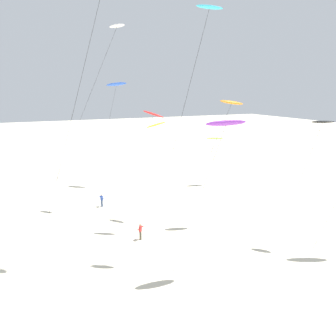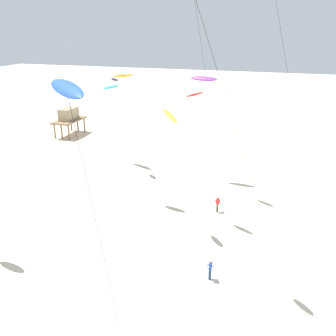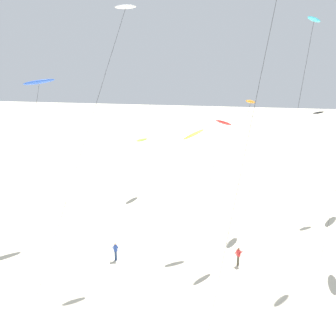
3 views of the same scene
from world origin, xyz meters
name	(u,v)px [view 2 (image 2 of 3)]	position (x,y,z in m)	size (l,w,h in m)	color
ground_plane	(303,258)	(0.00, 0.00, 0.00)	(260.00, 260.00, 0.00)	beige
kite_red	(195,97)	(3.84, 10.27, 11.89)	(3.01, 5.20, 12.53)	red
kite_orange	(123,77)	(5.92, 17.97, 13.05)	(3.01, 5.61, 13.51)	orange
kite_black	(115,81)	(13.22, 22.42, 11.48)	(2.36, 3.66, 11.81)	black
kite_blue	(67,91)	(-13.87, 11.56, 15.13)	(3.12, 4.91, 15.67)	blue
kite_yellow	(170,118)	(1.07, 11.69, 10.57)	(2.75, 4.25, 11.18)	yellow
kite_purple	(204,79)	(14.15, 11.77, 12.03)	(2.40, 4.96, 12.43)	purple
kite_teal	(111,87)	(16.07, 24.37, 10.21)	(2.69, 4.67, 10.85)	teal
kite_cyan	(195,1)	(10.59, 12.15, 19.88)	(3.17, 5.48, 20.68)	#33BFE0
kite_flyer_nearest	(210,269)	(-4.97, 6.71, 0.89)	(0.66, 0.64, 1.67)	navy
kite_flyer_middle	(217,204)	(5.71, 8.11, 0.89)	(0.73, 0.73, 1.67)	#4C4738
stilt_house	(69,116)	(25.76, 37.41, 3.31)	(6.37, 3.36, 4.70)	#846647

